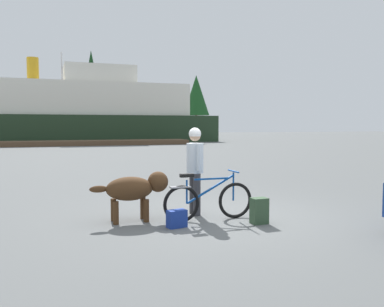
# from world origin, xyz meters

# --- Properties ---
(ground_plane) EXTENTS (160.00, 160.00, 0.00)m
(ground_plane) POSITION_xyz_m (0.00, 0.00, 0.00)
(ground_plane) COLOR #595B5B
(bicycle) EXTENTS (1.70, 0.44, 0.88)m
(bicycle) POSITION_xyz_m (-0.35, -0.18, 0.36)
(bicycle) COLOR black
(bicycle) RESTS_ON ground_plane
(person_cyclist) EXTENTS (0.32, 0.53, 1.66)m
(person_cyclist) POSITION_xyz_m (-0.40, 0.36, 0.99)
(person_cyclist) COLOR #333338
(person_cyclist) RESTS_ON ground_plane
(dog) EXTENTS (1.40, 0.50, 0.87)m
(dog) POSITION_xyz_m (-1.59, 0.21, 0.58)
(dog) COLOR #472D19
(dog) RESTS_ON ground_plane
(backpack) EXTENTS (0.29, 0.21, 0.45)m
(backpack) POSITION_xyz_m (0.40, -0.70, 0.23)
(backpack) COLOR #334C33
(backpack) RESTS_ON ground_plane
(handbag_pannier) EXTENTS (0.35, 0.24, 0.29)m
(handbag_pannier) POSITION_xyz_m (-1.02, -0.47, 0.15)
(handbag_pannier) COLOR navy
(handbag_pannier) RESTS_ON ground_plane
(dock_pier) EXTENTS (17.03, 2.72, 0.40)m
(dock_pier) POSITION_xyz_m (0.07, 28.41, 0.20)
(dock_pier) COLOR brown
(dock_pier) RESTS_ON ground_plane
(ferry_boat) EXTENTS (28.74, 8.62, 8.26)m
(ferry_boat) POSITION_xyz_m (-0.95, 35.74, 2.86)
(ferry_boat) COLOR #1E331E
(ferry_boat) RESTS_ON ground_plane
(sailboat_moored) EXTENTS (6.09, 1.70, 8.88)m
(sailboat_moored) POSITION_xyz_m (-1.85, 35.38, 0.53)
(sailboat_moored) COLOR silver
(sailboat_moored) RESTS_ON ground_plane
(pine_tree_center) EXTENTS (3.37, 3.37, 12.30)m
(pine_tree_center) POSITION_xyz_m (2.58, 52.48, 7.68)
(pine_tree_center) COLOR #4C331E
(pine_tree_center) RESTS_ON ground_plane
(pine_tree_far_right) EXTENTS (4.08, 4.08, 9.46)m
(pine_tree_far_right) POSITION_xyz_m (18.50, 52.68, 6.34)
(pine_tree_far_right) COLOR #4C331E
(pine_tree_far_right) RESTS_ON ground_plane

